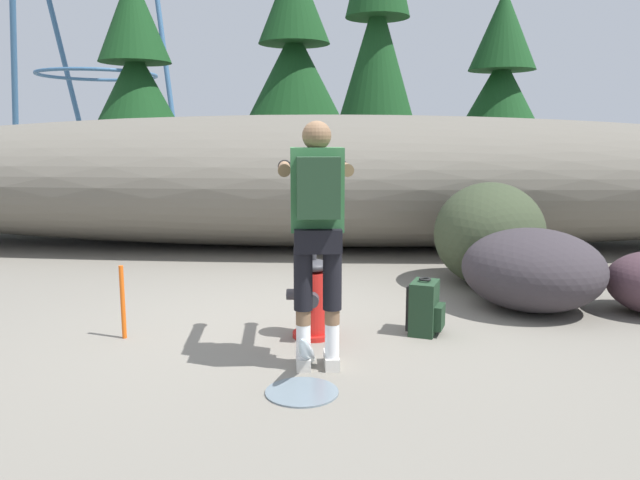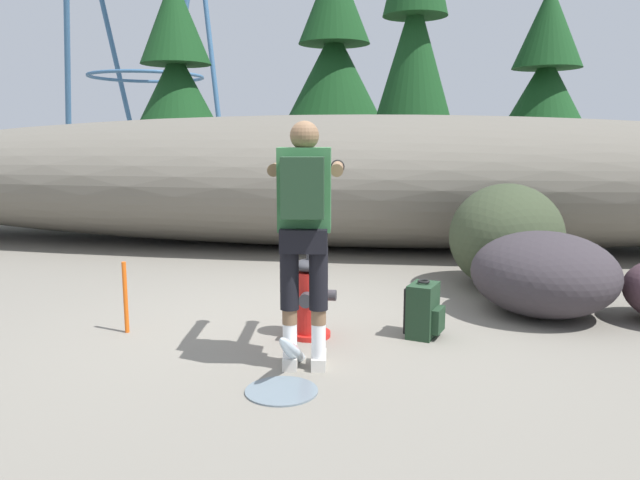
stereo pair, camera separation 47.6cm
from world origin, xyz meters
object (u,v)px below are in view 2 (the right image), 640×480
boulder_mid (544,274)px  survey_stake (125,297)px  spare_backpack (424,311)px  utility_worker (305,213)px  fire_hydrant (310,299)px  boulder_large (506,236)px

boulder_mid → survey_stake: (-3.53, -1.03, -0.09)m
spare_backpack → survey_stake: size_ratio=0.78×
spare_backpack → utility_worker: bearing=-120.8°
survey_stake → utility_worker: bearing=-17.6°
fire_hydrant → boulder_large: (1.81, 1.93, 0.25)m
boulder_mid → survey_stake: bearing=-163.6°
utility_worker → boulder_mid: 2.57m
fire_hydrant → spare_backpack: fire_hydrant is taller
utility_worker → boulder_mid: bearing=-57.7°
spare_backpack → boulder_mid: 1.35m
fire_hydrant → boulder_large: bearing=46.8°
spare_backpack → survey_stake: survey_stake is taller
fire_hydrant → utility_worker: 1.00m
utility_worker → survey_stake: bearing=66.2°
utility_worker → boulder_mid: (1.93, 1.54, -0.71)m
boulder_mid → fire_hydrant: bearing=-155.4°
spare_backpack → boulder_large: 2.03m
boulder_mid → survey_stake: 3.68m
utility_worker → boulder_large: utility_worker is taller
spare_backpack → boulder_large: boulder_large is taller
fire_hydrant → survey_stake: 1.53m
boulder_mid → spare_backpack: bearing=-144.3°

